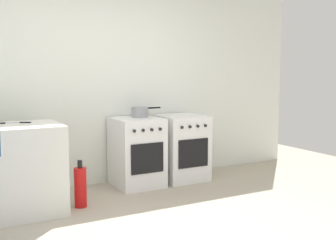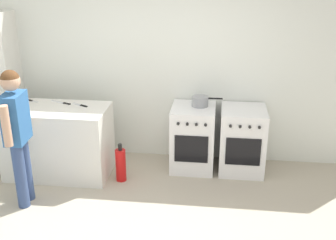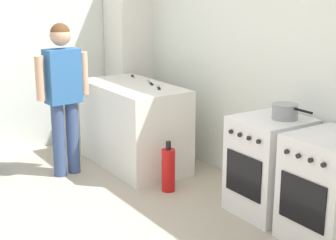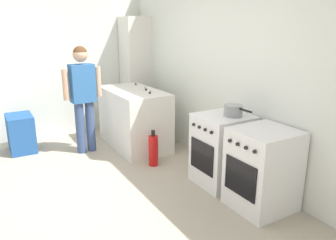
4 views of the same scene
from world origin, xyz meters
name	(u,v)px [view 2 (image 2 of 4)]	position (x,y,z in m)	size (l,w,h in m)	color
ground_plane	(147,236)	(0.00, 0.00, 0.00)	(8.00, 8.00, 0.00)	#ADA38E
back_wall	(170,65)	(0.00, 1.95, 1.30)	(6.00, 0.10, 2.60)	silver
counter_unit	(58,141)	(-1.35, 1.20, 0.45)	(1.30, 0.70, 0.90)	silver
oven_left	(193,138)	(0.35, 1.58, 0.43)	(0.56, 0.62, 0.85)	white
oven_right	(242,140)	(0.99, 1.58, 0.43)	(0.57, 0.62, 0.85)	white
pot	(200,101)	(0.43, 1.64, 0.92)	(0.39, 0.21, 0.13)	gray
knife_utility	(81,105)	(-1.06, 1.34, 0.90)	(0.23, 0.15, 0.01)	silver
knife_paring	(31,100)	(-1.76, 1.43, 0.91)	(0.20, 0.10, 0.01)	silver
knife_chef	(62,103)	(-1.33, 1.40, 0.90)	(0.30, 0.15, 0.01)	silver
person	(17,128)	(-1.49, 0.46, 0.93)	(0.22, 0.57, 1.57)	#384C7A
fire_extinguisher	(121,165)	(-0.52, 1.10, 0.22)	(0.13, 0.13, 0.50)	red
larder_cabinet	(0,87)	(-2.30, 1.68, 1.00)	(0.48, 0.44, 2.00)	silver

